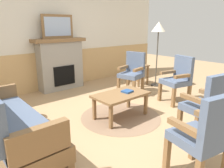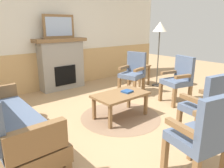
# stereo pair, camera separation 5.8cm
# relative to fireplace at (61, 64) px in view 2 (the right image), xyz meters

# --- Properties ---
(ground_plane) EXTENTS (14.00, 14.00, 0.00)m
(ground_plane) POSITION_rel_fireplace_xyz_m (0.00, -2.35, -0.65)
(ground_plane) COLOR tan
(wall_back) EXTENTS (7.20, 0.14, 2.70)m
(wall_back) POSITION_rel_fireplace_xyz_m (0.00, 0.25, 0.66)
(wall_back) COLOR silver
(wall_back) RESTS_ON ground_plane
(fireplace) EXTENTS (1.30, 0.44, 1.28)m
(fireplace) POSITION_rel_fireplace_xyz_m (0.00, 0.00, 0.00)
(fireplace) COLOR gray
(fireplace) RESTS_ON ground_plane
(framed_picture) EXTENTS (0.80, 0.04, 0.56)m
(framed_picture) POSITION_rel_fireplace_xyz_m (0.00, 0.00, 0.91)
(framed_picture) COLOR brown
(framed_picture) RESTS_ON fireplace
(couch) EXTENTS (0.70, 1.80, 0.98)m
(couch) POSITION_rel_fireplace_xyz_m (-1.82, -2.15, -0.26)
(couch) COLOR brown
(couch) RESTS_ON ground_plane
(coffee_table) EXTENTS (0.96, 0.56, 0.44)m
(coffee_table) POSITION_rel_fireplace_xyz_m (-0.03, -2.27, -0.27)
(coffee_table) COLOR brown
(coffee_table) RESTS_ON ground_plane
(round_rug) EXTENTS (1.43, 1.43, 0.01)m
(round_rug) POSITION_rel_fireplace_xyz_m (-0.03, -2.27, -0.65)
(round_rug) COLOR #896B51
(round_rug) RESTS_ON ground_plane
(book_on_table) EXTENTS (0.19, 0.18, 0.03)m
(book_on_table) POSITION_rel_fireplace_xyz_m (0.11, -2.28, -0.20)
(book_on_table) COLOR navy
(book_on_table) RESTS_ON coffee_table
(armchair_near_fireplace) EXTENTS (0.58, 0.58, 0.98)m
(armchair_near_fireplace) POSITION_rel_fireplace_xyz_m (1.13, -1.43, -0.11)
(armchair_near_fireplace) COLOR brown
(armchair_near_fireplace) RESTS_ON ground_plane
(armchair_by_window_left) EXTENTS (0.58, 0.58, 0.98)m
(armchair_by_window_left) POSITION_rel_fireplace_xyz_m (1.40, -2.49, -0.11)
(armchair_by_window_left) COLOR brown
(armchair_by_window_left) RESTS_ON ground_plane
(armchair_front_left) EXTENTS (0.57, 0.57, 0.98)m
(armchair_front_left) POSITION_rel_fireplace_xyz_m (-0.46, -3.96, -0.11)
(armchair_front_left) COLOR brown
(armchair_front_left) RESTS_ON ground_plane
(armchair_front_center) EXTENTS (0.56, 0.56, 0.98)m
(armchair_front_center) POSITION_rel_fireplace_xyz_m (0.38, -3.60, -0.11)
(armchair_front_center) COLOR brown
(armchair_front_center) RESTS_ON ground_plane
(side_table) EXTENTS (0.44, 0.44, 0.55)m
(side_table) POSITION_rel_fireplace_xyz_m (1.80, -1.03, -0.22)
(side_table) COLOR brown
(side_table) RESTS_ON ground_plane
(floor_lamp_by_chairs) EXTENTS (0.36, 0.36, 1.68)m
(floor_lamp_by_chairs) POSITION_rel_fireplace_xyz_m (2.07, -1.42, 0.80)
(floor_lamp_by_chairs) COLOR #332D28
(floor_lamp_by_chairs) RESTS_ON ground_plane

